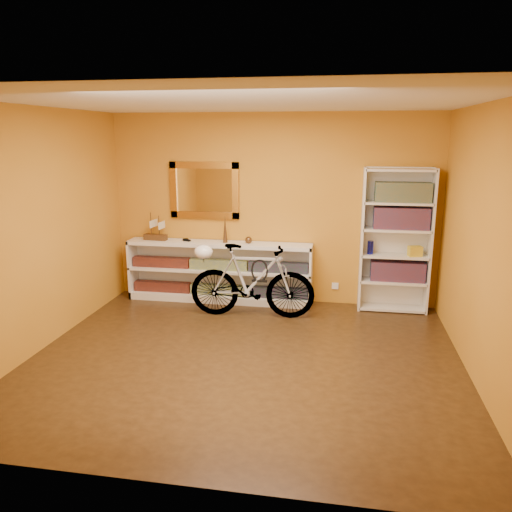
% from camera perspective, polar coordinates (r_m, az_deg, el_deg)
% --- Properties ---
extents(floor, '(4.50, 4.00, 0.01)m').
position_cam_1_polar(floor, '(5.38, -1.30, -11.69)').
color(floor, black).
rests_on(floor, ground).
extents(ceiling, '(4.50, 4.00, 0.01)m').
position_cam_1_polar(ceiling, '(4.88, -1.47, 17.25)').
color(ceiling, silver).
rests_on(ceiling, ground).
extents(back_wall, '(4.50, 0.01, 2.60)m').
position_cam_1_polar(back_wall, '(6.92, 1.85, 5.34)').
color(back_wall, '#B6741B').
rests_on(back_wall, ground).
extents(left_wall, '(0.01, 4.00, 2.60)m').
position_cam_1_polar(left_wall, '(5.83, -23.69, 2.64)').
color(left_wall, '#B6741B').
rests_on(left_wall, ground).
extents(right_wall, '(0.01, 4.00, 2.60)m').
position_cam_1_polar(right_wall, '(5.05, 24.61, 0.98)').
color(right_wall, '#B6741B').
rests_on(right_wall, ground).
extents(gilt_mirror, '(0.98, 0.06, 0.78)m').
position_cam_1_polar(gilt_mirror, '(7.04, -5.92, 7.47)').
color(gilt_mirror, '#98641B').
rests_on(gilt_mirror, back_wall).
extents(wall_socket, '(0.09, 0.02, 0.09)m').
position_cam_1_polar(wall_socket, '(7.06, 9.03, -3.39)').
color(wall_socket, silver).
rests_on(wall_socket, back_wall).
extents(console_unit, '(2.60, 0.35, 0.85)m').
position_cam_1_polar(console_unit, '(7.05, -4.22, -1.81)').
color(console_unit, silver).
rests_on(console_unit, floor).
extents(cd_row_lower, '(2.50, 0.13, 0.14)m').
position_cam_1_polar(cd_row_lower, '(7.10, -4.22, -3.83)').
color(cd_row_lower, black).
rests_on(cd_row_lower, console_unit).
extents(cd_row_upper, '(2.50, 0.13, 0.14)m').
position_cam_1_polar(cd_row_upper, '(7.00, -4.27, -0.98)').
color(cd_row_upper, navy).
rests_on(cd_row_upper, console_unit).
extents(model_ship, '(0.34, 0.15, 0.39)m').
position_cam_1_polar(model_ship, '(7.19, -11.46, 3.33)').
color(model_ship, '#3D2511').
rests_on(model_ship, console_unit).
extents(toy_car, '(0.00, 0.00, 0.00)m').
position_cam_1_polar(toy_car, '(7.07, -7.92, 1.70)').
color(toy_car, black).
rests_on(toy_car, console_unit).
extents(bronze_ornament, '(0.07, 0.07, 0.38)m').
position_cam_1_polar(bronze_ornament, '(6.89, -3.55, 3.09)').
color(bronze_ornament, '#4F331B').
rests_on(bronze_ornament, console_unit).
extents(decorative_orb, '(0.10, 0.10, 0.10)m').
position_cam_1_polar(decorative_orb, '(6.85, -0.86, 1.84)').
color(decorative_orb, '#4F331B').
rests_on(decorative_orb, console_unit).
extents(bookcase, '(0.90, 0.30, 1.90)m').
position_cam_1_polar(bookcase, '(6.79, 15.65, 1.67)').
color(bookcase, silver).
rests_on(bookcase, floor).
extents(book_row_a, '(0.70, 0.22, 0.26)m').
position_cam_1_polar(book_row_a, '(6.88, 15.85, -1.64)').
color(book_row_a, maroon).
rests_on(book_row_a, bookcase).
extents(book_row_b, '(0.70, 0.22, 0.28)m').
position_cam_1_polar(book_row_b, '(6.74, 16.24, 4.19)').
color(book_row_b, maroon).
rests_on(book_row_b, bookcase).
extents(book_row_c, '(0.70, 0.22, 0.25)m').
position_cam_1_polar(book_row_c, '(6.69, 16.43, 7.02)').
color(book_row_c, '#1B5660').
rests_on(book_row_c, bookcase).
extents(travel_mug, '(0.08, 0.08, 0.18)m').
position_cam_1_polar(travel_mug, '(6.76, 12.93, 0.95)').
color(travel_mug, navy).
rests_on(travel_mug, bookcase).
extents(red_tin, '(0.16, 0.16, 0.18)m').
position_cam_1_polar(red_tin, '(6.70, 14.24, 6.86)').
color(red_tin, maroon).
rests_on(red_tin, bookcase).
extents(yellow_bag, '(0.19, 0.15, 0.13)m').
position_cam_1_polar(yellow_bag, '(6.80, 17.71, 0.53)').
color(yellow_bag, gold).
rests_on(yellow_bag, bookcase).
extents(bicycle, '(0.51, 1.66, 0.96)m').
position_cam_1_polar(bicycle, '(6.39, -0.46, -2.87)').
color(bicycle, silver).
rests_on(bicycle, floor).
extents(helmet, '(0.24, 0.23, 0.18)m').
position_cam_1_polar(helmet, '(6.41, -6.02, 0.48)').
color(helmet, white).
rests_on(helmet, bicycle).
extents(u_lock, '(0.22, 0.02, 0.22)m').
position_cam_1_polar(u_lock, '(6.34, 0.41, -1.65)').
color(u_lock, black).
rests_on(u_lock, bicycle).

